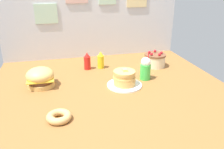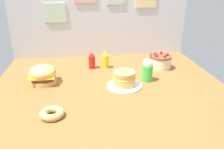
% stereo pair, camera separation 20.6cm
% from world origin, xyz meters
% --- Properties ---
extents(ground_plane, '(2.07, 1.90, 0.02)m').
position_xyz_m(ground_plane, '(0.00, 0.00, -0.01)').
color(ground_plane, brown).
extents(back_wall, '(2.07, 0.04, 1.06)m').
position_xyz_m(back_wall, '(-0.00, 0.94, 0.53)').
color(back_wall, silver).
rests_on(back_wall, ground_plane).
extents(burger, '(0.24, 0.24, 0.18)m').
position_xyz_m(burger, '(-0.60, 0.19, 0.08)').
color(burger, '#DBA859').
rests_on(burger, ground_plane).
extents(pancake_stack, '(0.31, 0.31, 0.16)m').
position_xyz_m(pancake_stack, '(0.13, 0.02, 0.06)').
color(pancake_stack, white).
rests_on(pancake_stack, ground_plane).
extents(layer_cake, '(0.23, 0.23, 0.17)m').
position_xyz_m(layer_cake, '(0.59, 0.43, 0.07)').
color(layer_cake, beige).
rests_on(layer_cake, ground_plane).
extents(ketchup_bottle, '(0.07, 0.07, 0.18)m').
position_xyz_m(ketchup_bottle, '(-0.13, 0.52, 0.08)').
color(ketchup_bottle, red).
rests_on(ketchup_bottle, ground_plane).
extents(mustard_bottle, '(0.07, 0.07, 0.18)m').
position_xyz_m(mustard_bottle, '(0.01, 0.51, 0.08)').
color(mustard_bottle, yellow).
rests_on(mustard_bottle, ground_plane).
extents(cream_soda_cup, '(0.10, 0.10, 0.28)m').
position_xyz_m(cream_soda_cup, '(0.36, 0.12, 0.11)').
color(cream_soda_cup, green).
rests_on(cream_soda_cup, ground_plane).
extents(donut_pink_glaze, '(0.17, 0.17, 0.05)m').
position_xyz_m(donut_pink_glaze, '(-0.46, -0.40, 0.03)').
color(donut_pink_glaze, tan).
rests_on(donut_pink_glaze, ground_plane).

